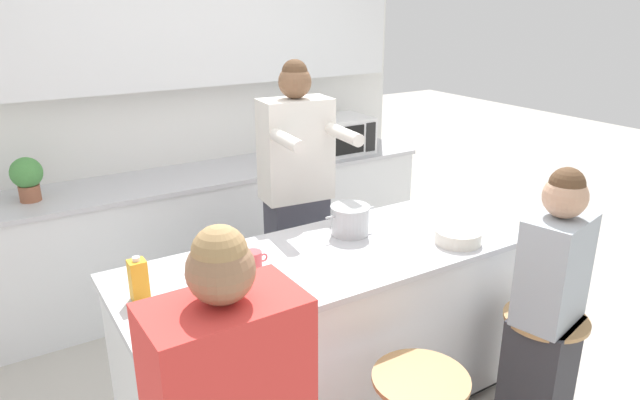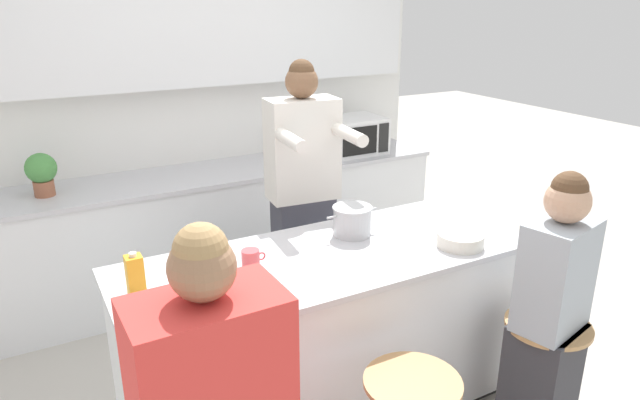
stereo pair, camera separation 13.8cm
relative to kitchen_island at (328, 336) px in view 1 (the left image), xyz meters
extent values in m
cube|color=silver|center=(0.00, 1.95, 0.90)|extent=(3.61, 0.06, 2.70)
cube|color=silver|center=(0.00, 1.84, 1.37)|extent=(3.32, 0.16, 0.75)
cube|color=silver|center=(0.00, 1.62, -0.03)|extent=(3.32, 0.58, 0.85)
cube|color=#BCBCC1|center=(0.00, 1.62, 0.41)|extent=(3.35, 0.61, 0.03)
cube|color=silver|center=(0.00, 0.00, 0.01)|extent=(1.95, 0.72, 0.81)
cube|color=#BCBCC1|center=(0.00, 0.00, 0.43)|extent=(1.99, 0.76, 0.03)
cylinder|color=tan|center=(0.00, -0.67, 0.17)|extent=(0.39, 0.39, 0.02)
cylinder|color=#B7BABC|center=(0.80, -0.64, -0.14)|extent=(0.04, 0.04, 0.60)
cylinder|color=tan|center=(0.80, -0.64, 0.17)|extent=(0.39, 0.39, 0.02)
cube|color=#383842|center=(0.24, 0.72, 0.01)|extent=(0.36, 0.25, 0.92)
cube|color=silver|center=(0.24, 0.72, 0.76)|extent=(0.42, 0.26, 0.59)
cylinder|color=silver|center=(0.05, 0.47, 0.89)|extent=(0.10, 0.33, 0.07)
cylinder|color=silver|center=(0.38, 0.44, 0.89)|extent=(0.10, 0.33, 0.07)
sphere|color=brown|center=(0.24, 0.72, 1.14)|extent=(0.20, 0.20, 0.19)
sphere|color=#513823|center=(0.24, 0.72, 1.20)|extent=(0.16, 0.16, 0.15)
cube|color=red|center=(-0.79, -0.65, 0.46)|extent=(0.48, 0.30, 0.57)
sphere|color=#936B4C|center=(-0.79, -0.65, 0.85)|extent=(0.21, 0.21, 0.20)
sphere|color=#A37F51|center=(-0.79, -0.65, 0.90)|extent=(0.17, 0.17, 0.16)
cube|color=#333338|center=(0.78, -0.65, -0.14)|extent=(0.36, 0.33, 0.63)
cube|color=#9EA8B2|center=(0.78, -0.65, 0.43)|extent=(0.38, 0.30, 0.51)
sphere|color=tan|center=(0.78, -0.65, 0.78)|extent=(0.23, 0.23, 0.19)
sphere|color=#513823|center=(0.78, -0.65, 0.83)|extent=(0.18, 0.18, 0.15)
cylinder|color=#B7BABC|center=(0.23, 0.15, 0.51)|extent=(0.19, 0.19, 0.14)
cylinder|color=#B7BABC|center=(0.23, 0.15, 0.59)|extent=(0.20, 0.20, 0.01)
cylinder|color=#B7BABC|center=(0.11, 0.15, 0.56)|extent=(0.05, 0.01, 0.01)
cylinder|color=#B7BABC|center=(0.35, 0.15, 0.56)|extent=(0.05, 0.01, 0.01)
cylinder|color=silver|center=(0.61, -0.22, 0.48)|extent=(0.23, 0.23, 0.07)
cylinder|color=#DB4C51|center=(-0.37, 0.04, 0.49)|extent=(0.08, 0.08, 0.09)
torus|color=#DB4C51|center=(-0.32, 0.04, 0.49)|extent=(0.04, 0.01, 0.04)
ellipsoid|color=yellow|center=(-0.47, -0.24, 0.47)|extent=(0.12, 0.05, 0.05)
ellipsoid|color=yellow|center=(-0.50, -0.21, 0.47)|extent=(0.09, 0.11, 0.05)
ellipsoid|color=yellow|center=(-0.44, -0.21, 0.47)|extent=(0.10, 0.11, 0.05)
cube|color=gold|center=(-0.87, 0.04, 0.53)|extent=(0.07, 0.07, 0.17)
cylinder|color=white|center=(-0.87, 0.04, 0.62)|extent=(0.03, 0.03, 0.02)
cube|color=white|center=(1.11, 1.59, 0.57)|extent=(0.48, 0.38, 0.28)
cube|color=black|center=(1.07, 1.39, 0.57)|extent=(0.30, 0.01, 0.21)
cube|color=black|center=(1.29, 1.39, 0.57)|extent=(0.09, 0.01, 0.22)
cylinder|color=#93563D|center=(-1.09, 1.62, 0.48)|extent=(0.12, 0.12, 0.10)
sphere|color=#478942|center=(-1.09, 1.62, 0.61)|extent=(0.18, 0.18, 0.18)
camera|label=1|loc=(-1.33, -2.05, 1.58)|focal=32.00mm
camera|label=2|loc=(-1.21, -2.12, 1.58)|focal=32.00mm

